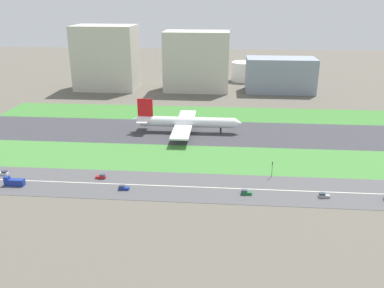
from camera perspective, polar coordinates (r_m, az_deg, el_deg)
ground_plane at (r=240.29m, az=1.65°, el=1.62°), size 800.00×800.00×0.00m
runway at (r=240.27m, az=1.65°, el=1.63°), size 280.00×46.00×0.10m
grass_median_north at (r=279.41m, az=2.15°, el=4.29°), size 280.00×36.00×0.10m
grass_median_south at (r=201.88m, az=0.98°, el=-2.06°), size 280.00×36.00×0.10m
highway at (r=172.76m, az=0.24°, el=-6.05°), size 280.00×28.00×0.10m
highway_centerline at (r=172.73m, az=0.24°, el=-6.04°), size 266.00×0.50×0.01m
airliner at (r=239.24m, az=-1.03°, el=3.10°), size 65.00×56.00×19.70m
car_2 at (r=167.69m, az=7.57°, el=-6.77°), size 4.40×1.80×2.00m
car_4 at (r=184.52m, az=-12.65°, el=-4.50°), size 4.40×1.80×2.00m
car_3 at (r=202.40m, az=-24.96°, el=-3.72°), size 4.40×1.80×2.00m
car_1 at (r=172.52m, az=-9.62°, el=-6.08°), size 4.40×1.80×2.00m
truck_0 at (r=189.32m, az=-23.73°, el=-4.90°), size 8.40×2.50×4.00m
car_0 at (r=172.19m, az=17.99°, el=-6.89°), size 4.40×1.80×2.00m
traffic_light at (r=183.57m, az=11.19°, el=-3.36°), size 0.36×0.50×7.20m
terminal_building at (r=360.01m, az=-11.96°, el=11.78°), size 50.92×34.39×53.20m
hangar_building at (r=346.35m, az=0.65°, el=11.53°), size 53.60×30.09×48.98m
office_tower at (r=349.96m, az=12.28°, el=9.45°), size 56.51×27.76×28.17m
fuel_tank_west at (r=392.95m, az=2.96°, el=9.90°), size 18.39×18.39×13.32m
fuel_tank_centre at (r=392.73m, az=7.43°, el=10.08°), size 25.48×25.48×17.59m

